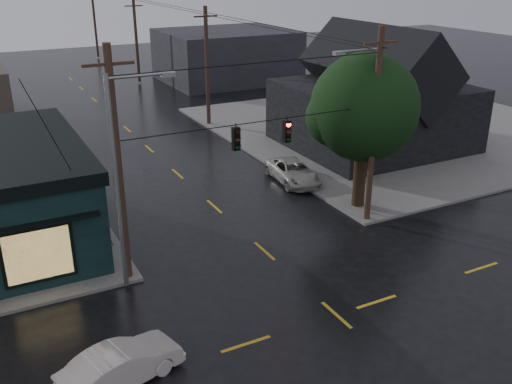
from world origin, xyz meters
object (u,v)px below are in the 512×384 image
corner_tree (365,108)px  utility_pole_nw (129,279)px  sedan_cream (121,365)px  utility_pole_ne (366,221)px  suv_silver (293,172)px

corner_tree → utility_pole_nw: size_ratio=0.84×
corner_tree → sedan_cream: (-15.71, -8.12, -5.04)m
utility_pole_nw → utility_pole_ne: bearing=0.0°
utility_pole_nw → sedan_cream: bearing=-107.6°
sedan_cream → suv_silver: size_ratio=0.87×
corner_tree → utility_pole_ne: 6.01m
utility_pole_ne → sedan_cream: utility_pole_ne is taller
corner_tree → sedan_cream: size_ratio=2.04×
corner_tree → suv_silver: corner_tree is taller
corner_tree → utility_pole_nw: bearing=-172.9°
utility_pole_ne → sedan_cream: 16.35m
corner_tree → utility_pole_ne: bearing=-111.7°
utility_pole_ne → suv_silver: (-0.50, 6.82, 0.67)m
sedan_cream → utility_pole_nw: bearing=-32.8°
suv_silver → corner_tree: bearing=-71.4°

